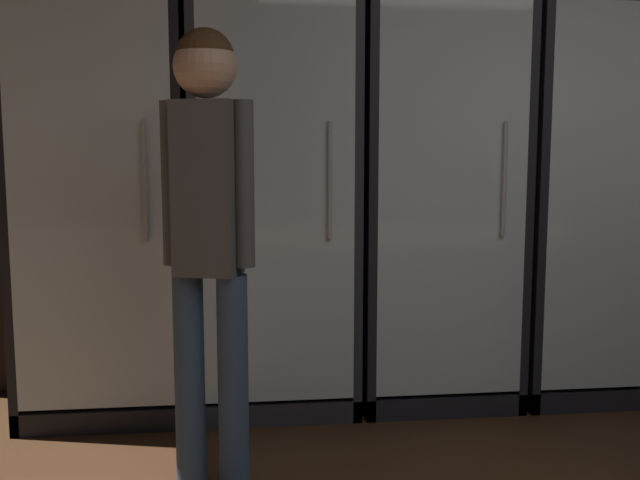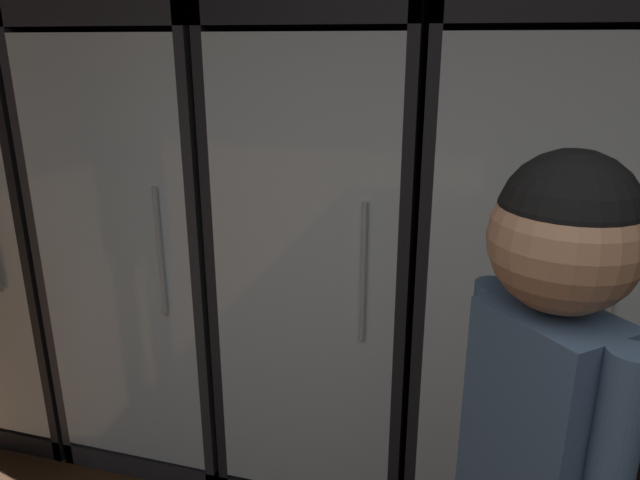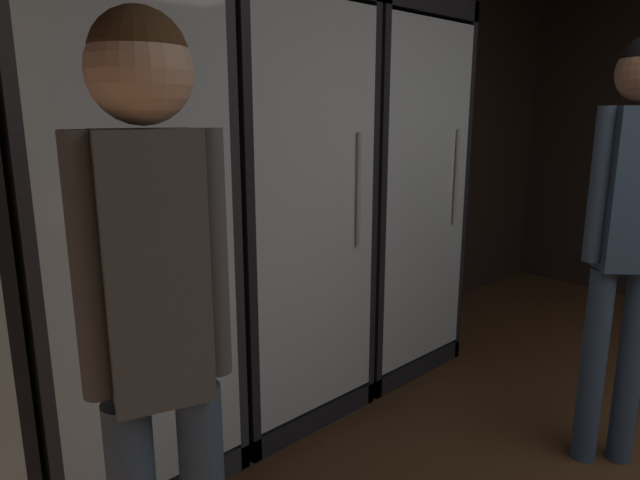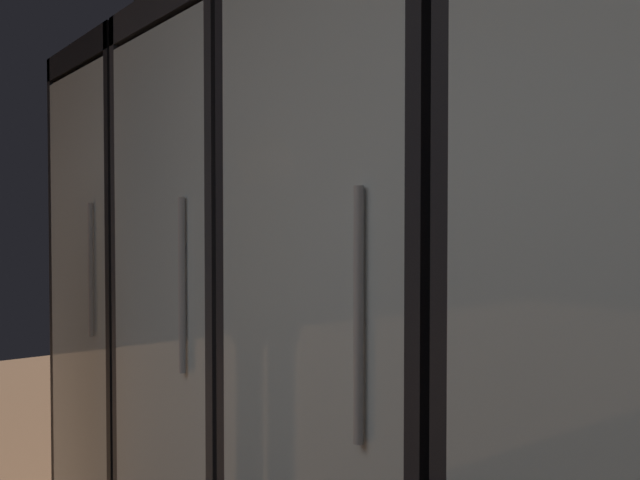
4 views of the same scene
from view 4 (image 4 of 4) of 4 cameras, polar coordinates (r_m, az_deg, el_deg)
The scene contains 3 objects.
cooler_far_left at distance 3.04m, azimuth -13.42°, elevation -4.13°, with size 0.75×0.63×1.99m.
cooler_left at distance 2.36m, azimuth -5.82°, elevation -5.85°, with size 0.75×0.63×1.99m.
cooler_center at distance 1.75m, azimuth 7.56°, elevation -8.45°, with size 0.75×0.63×1.99m.
Camera 4 is at (0.69, 1.51, 1.28)m, focal length 38.31 mm.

